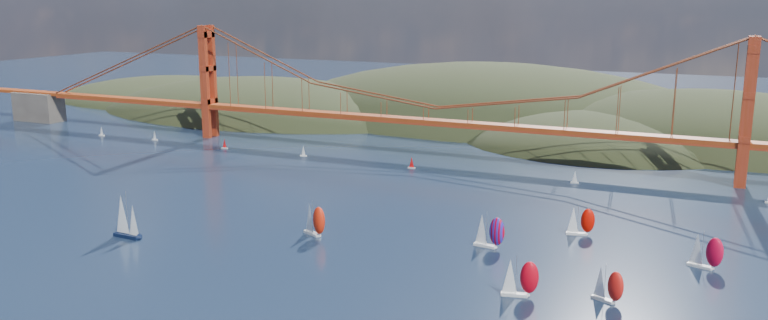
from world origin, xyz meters
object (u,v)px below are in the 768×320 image
Objects in this scene: racer_0 at (314,219)px; racer_4 at (705,251)px; sloop_navy at (125,217)px; racer_1 at (519,277)px; racer_3 at (580,221)px; racer_rwb at (489,231)px; racer_2 at (607,284)px.

racer_4 is at bearing 34.79° from racer_0.
sloop_navy is 54.81m from racer_0.
racer_0 is at bearing 150.63° from racer_1.
sloop_navy is 115.63m from racer_1.
sloop_navy is 1.41× the size of racer_1.
sloop_navy reaches higher than racer_3.
racer_0 is at bearing -160.02° from racer_rwb.
racer_3 is 0.90× the size of racer_rwb.
racer_rwb is (99.05, 34.94, -1.31)m from sloop_navy.
racer_0 is at bearing -164.87° from racer_2.
racer_rwb is at bearing -147.06° from racer_3.
racer_0 reaches higher than racer_3.
sloop_navy is 1.51× the size of racer_3.
racer_1 is at bearing -54.09° from racer_rwb.
racer_rwb is (-55.68, -7.13, 0.14)m from racer_4.
sloop_navy reaches higher than racer_0.
racer_4 reaches higher than racer_2.
racer_1 is 20.02m from racer_2.
sloop_navy is 1.33× the size of racer_0.
racer_0 is at bearing -153.01° from racer_4.
racer_1 is at bearing -118.48° from racer_4.
sloop_navy is 1.55× the size of racer_2.
racer_1 is 1.10× the size of racer_2.
racer_3 is 30.55m from racer_rwb.
racer_4 is at bearing 83.87° from racer_2.
racer_4 is (34.36, -14.74, 0.34)m from racer_3.
racer_2 is 0.88× the size of racer_rwb.
racer_2 is 44.10m from racer_rwb.
racer_2 is 38.37m from racer_4.
racer_3 is at bearing 131.98° from racer_2.
racer_0 is 51.02m from racer_rwb.
racer_1 is (115.55, 4.04, -1.48)m from sloop_navy.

